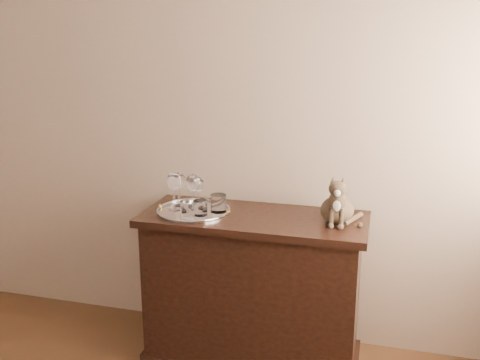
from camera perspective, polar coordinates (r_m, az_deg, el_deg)
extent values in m
cube|color=tan|center=(3.20, -7.67, 7.38)|extent=(4.00, 0.10, 2.70)
cylinder|color=silver|center=(2.91, -4.96, -3.37)|extent=(0.40, 0.40, 0.01)
cylinder|color=white|center=(2.82, -4.25, -2.97)|extent=(0.07, 0.07, 0.08)
cylinder|color=silver|center=(2.80, -5.62, -3.09)|extent=(0.08, 0.08, 0.09)
cylinder|color=white|center=(2.87, -2.32, -2.49)|extent=(0.08, 0.08, 0.10)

